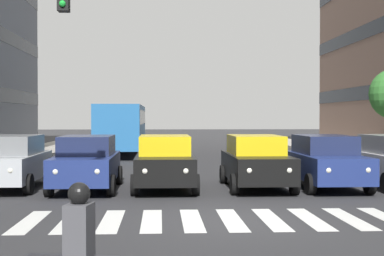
{
  "coord_description": "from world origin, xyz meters",
  "views": [
    {
      "loc": [
        1.6,
        12.45,
        2.33
      ],
      "look_at": [
        0.69,
        -3.6,
        2.0
      ],
      "focal_mm": 52.11,
      "sensor_mm": 36.0,
      "label": 1
    }
  ],
  "objects_px": {
    "car_1": "(325,161)",
    "car_3": "(165,162)",
    "car_2": "(256,161)",
    "bus_behind_traffic": "(122,124)",
    "car_4": "(87,162)",
    "car_5": "(11,161)"
  },
  "relations": [
    {
      "from": "car_1",
      "to": "car_3",
      "type": "distance_m",
      "value": 5.22
    },
    {
      "from": "car_1",
      "to": "car_3",
      "type": "bearing_deg",
      "value": -0.71
    },
    {
      "from": "car_2",
      "to": "car_3",
      "type": "distance_m",
      "value": 2.96
    },
    {
      "from": "bus_behind_traffic",
      "to": "car_4",
      "type": "bearing_deg",
      "value": 90.0
    },
    {
      "from": "car_3",
      "to": "car_5",
      "type": "xyz_separation_m",
      "value": [
        4.96,
        -0.38,
        0.0
      ]
    },
    {
      "from": "car_1",
      "to": "bus_behind_traffic",
      "type": "height_order",
      "value": "bus_behind_traffic"
    },
    {
      "from": "bus_behind_traffic",
      "to": "car_2",
      "type": "bearing_deg",
      "value": 108.28
    },
    {
      "from": "car_2",
      "to": "car_4",
      "type": "distance_m",
      "value": 5.43
    },
    {
      "from": "car_5",
      "to": "bus_behind_traffic",
      "type": "height_order",
      "value": "bus_behind_traffic"
    },
    {
      "from": "car_1",
      "to": "car_5",
      "type": "height_order",
      "value": "same"
    },
    {
      "from": "car_2",
      "to": "car_3",
      "type": "relative_size",
      "value": 1.0
    },
    {
      "from": "car_1",
      "to": "car_4",
      "type": "xyz_separation_m",
      "value": [
        7.69,
        -0.03,
        0.0
      ]
    },
    {
      "from": "car_2",
      "to": "car_4",
      "type": "relative_size",
      "value": 1.0
    },
    {
      "from": "car_5",
      "to": "bus_behind_traffic",
      "type": "xyz_separation_m",
      "value": [
        -2.49,
        -16.07,
        0.97
      ]
    },
    {
      "from": "car_1",
      "to": "bus_behind_traffic",
      "type": "xyz_separation_m",
      "value": [
        7.69,
        -16.51,
        0.97
      ]
    },
    {
      "from": "car_1",
      "to": "bus_behind_traffic",
      "type": "distance_m",
      "value": 18.24
    },
    {
      "from": "car_4",
      "to": "car_5",
      "type": "height_order",
      "value": "same"
    },
    {
      "from": "car_3",
      "to": "car_2",
      "type": "bearing_deg",
      "value": -179.85
    },
    {
      "from": "car_1",
      "to": "car_3",
      "type": "relative_size",
      "value": 1.0
    },
    {
      "from": "car_3",
      "to": "car_4",
      "type": "distance_m",
      "value": 2.48
    },
    {
      "from": "car_1",
      "to": "car_4",
      "type": "relative_size",
      "value": 1.0
    },
    {
      "from": "car_1",
      "to": "car_4",
      "type": "bearing_deg",
      "value": -0.19
    }
  ]
}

